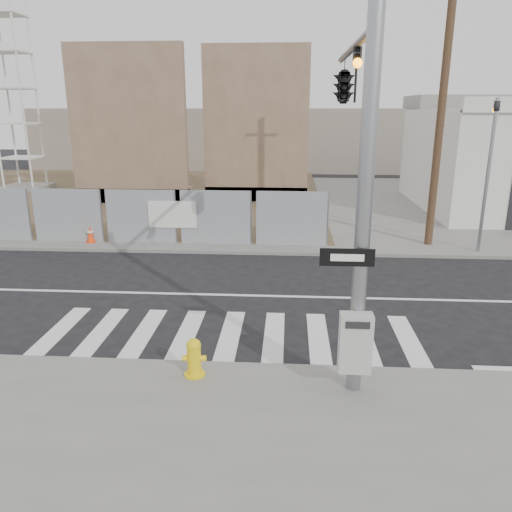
# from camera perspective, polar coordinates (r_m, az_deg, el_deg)

# --- Properties ---
(ground) EXTENTS (100.00, 100.00, 0.00)m
(ground) POSITION_cam_1_polar(r_m,az_deg,el_deg) (13.84, -1.75, -4.52)
(ground) COLOR black
(ground) RESTS_ON ground
(sidewalk_far) EXTENTS (50.00, 20.00, 0.12)m
(sidewalk_far) POSITION_cam_1_polar(r_m,az_deg,el_deg) (27.34, 1.06, 6.13)
(sidewalk_far) COLOR slate
(sidewalk_far) RESTS_ON ground
(signal_pole) EXTENTS (0.96, 5.87, 7.00)m
(signal_pole) POSITION_cam_1_polar(r_m,az_deg,el_deg) (10.89, 10.60, 15.27)
(signal_pole) COLOR gray
(signal_pole) RESTS_ON sidewalk_near
(far_signal_pole) EXTENTS (0.16, 0.20, 5.60)m
(far_signal_pole) POSITION_cam_1_polar(r_m,az_deg,el_deg) (18.77, 25.21, 10.43)
(far_signal_pole) COLOR gray
(far_signal_pole) RESTS_ON sidewalk_far
(concrete_wall_left) EXTENTS (6.00, 1.30, 8.00)m
(concrete_wall_left) POSITION_cam_1_polar(r_m,az_deg,el_deg) (27.28, -14.23, 12.65)
(concrete_wall_left) COLOR brown
(concrete_wall_left) RESTS_ON sidewalk_far
(concrete_wall_right) EXTENTS (5.50, 1.30, 8.00)m
(concrete_wall_right) POSITION_cam_1_polar(r_m,az_deg,el_deg) (27.05, 0.02, 13.11)
(concrete_wall_right) COLOR brown
(concrete_wall_right) RESTS_ON sidewalk_far
(crane_tower) EXTENTS (2.60, 2.60, 18.15)m
(crane_tower) POSITION_cam_1_polar(r_m,az_deg,el_deg) (34.25, -26.62, 21.67)
(crane_tower) COLOR slate
(crane_tower) RESTS_ON sidewalk_far
(utility_pole_right) EXTENTS (1.60, 0.28, 10.00)m
(utility_pole_right) POSITION_cam_1_polar(r_m,az_deg,el_deg) (19.10, 20.52, 16.21)
(utility_pole_right) COLOR brown
(utility_pole_right) RESTS_ON sidewalk_far
(fire_hydrant) EXTENTS (0.50, 0.50, 0.75)m
(fire_hydrant) POSITION_cam_1_polar(r_m,az_deg,el_deg) (9.59, -7.09, -11.42)
(fire_hydrant) COLOR yellow
(fire_hydrant) RESTS_ON sidewalk_near
(traffic_cone_b) EXTENTS (0.47, 0.47, 0.75)m
(traffic_cone_b) POSITION_cam_1_polar(r_m,az_deg,el_deg) (21.60, -26.14, 2.82)
(traffic_cone_b) COLOR #F4330C
(traffic_cone_b) RESTS_ON sidewalk_far
(traffic_cone_c) EXTENTS (0.33, 0.33, 0.63)m
(traffic_cone_c) POSITION_cam_1_polar(r_m,az_deg,el_deg) (19.79, -18.40, 2.37)
(traffic_cone_c) COLOR #F73C0D
(traffic_cone_c) RESTS_ON sidewalk_far
(traffic_cone_d) EXTENTS (0.36, 0.36, 0.70)m
(traffic_cone_d) POSITION_cam_1_polar(r_m,az_deg,el_deg) (19.34, -10.52, 2.74)
(traffic_cone_d) COLOR #FA510D
(traffic_cone_d) RESTS_ON sidewalk_far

